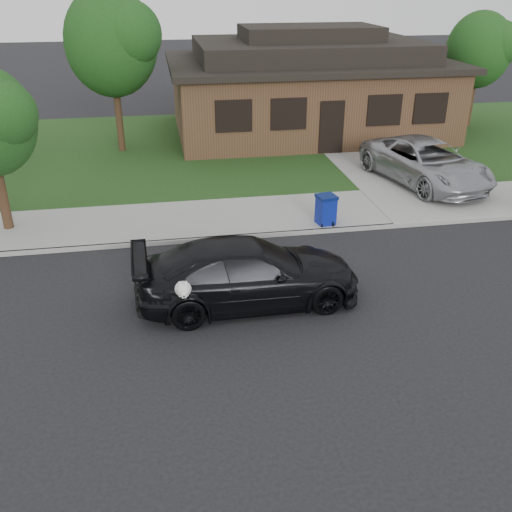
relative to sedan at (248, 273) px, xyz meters
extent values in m
plane|color=black|center=(1.22, -0.03, -0.74)|extent=(120.00, 120.00, 0.00)
cube|color=gray|center=(1.22, 4.97, -0.68)|extent=(60.00, 3.00, 0.12)
cube|color=gray|center=(1.22, 3.47, -0.68)|extent=(60.00, 0.12, 0.12)
cube|color=#193814|center=(1.22, 12.97, -0.68)|extent=(60.00, 13.00, 0.13)
cube|color=gray|center=(7.22, 9.97, -0.67)|extent=(4.50, 13.00, 0.14)
imported|color=black|center=(0.01, 0.00, 0.00)|extent=(5.16, 2.23, 1.48)
ellipsoid|color=white|center=(-1.50, -0.96, 0.27)|extent=(0.34, 0.40, 0.30)
sphere|color=white|center=(-1.50, -1.19, 0.37)|extent=(0.26, 0.26, 0.26)
cube|color=white|center=(-1.50, -1.32, 0.33)|extent=(0.09, 0.12, 0.08)
sphere|color=black|center=(-1.50, -1.38, 0.33)|extent=(0.04, 0.04, 0.04)
cone|color=white|center=(-1.57, -1.14, 0.51)|extent=(0.11, 0.11, 0.14)
cone|color=white|center=(-1.43, -1.14, 0.51)|extent=(0.11, 0.11, 0.14)
imported|color=#9EA0A5|center=(7.43, 6.82, 0.14)|extent=(3.59, 5.78, 1.49)
cube|color=navy|center=(2.96, 3.87, -0.22)|extent=(0.57, 0.57, 0.80)
cube|color=#06154E|center=(2.96, 3.87, 0.22)|extent=(0.62, 0.62, 0.09)
cylinder|color=black|center=(2.78, 3.62, -0.56)|extent=(0.07, 0.13, 0.12)
cylinder|color=black|center=(3.14, 3.62, -0.56)|extent=(0.07, 0.13, 0.12)
cube|color=#422B1C|center=(5.22, 14.97, 0.89)|extent=(12.00, 8.00, 3.00)
cube|color=black|center=(5.22, 14.97, 2.51)|extent=(12.60, 8.60, 0.25)
cube|color=black|center=(5.22, 14.97, 3.04)|extent=(10.00, 6.50, 0.80)
cube|color=black|center=(5.22, 14.97, 3.74)|extent=(6.00, 3.50, 0.60)
cube|color=black|center=(5.22, 10.94, 0.49)|extent=(1.00, 0.06, 2.10)
cube|color=black|center=(1.22, 10.95, 1.09)|extent=(1.30, 0.05, 1.10)
cube|color=black|center=(3.42, 10.95, 1.09)|extent=(1.30, 0.05, 1.10)
cube|color=black|center=(7.42, 10.95, 1.09)|extent=(1.30, 0.05, 1.10)
cube|color=black|center=(9.42, 10.95, 1.09)|extent=(1.30, 0.05, 1.10)
cylinder|color=#332114|center=(-3.28, 12.97, 0.63)|extent=(0.28, 0.28, 2.48)
ellipsoid|color=#143811|center=(-3.28, 12.97, 3.66)|extent=(3.60, 3.60, 4.14)
sphere|color=#26591E|center=(-2.56, 12.43, 4.02)|extent=(2.52, 2.52, 2.52)
cylinder|color=#332114|center=(13.22, 14.47, 0.40)|extent=(0.28, 0.28, 2.03)
ellipsoid|color=#143811|center=(13.22, 14.47, 2.91)|extent=(3.00, 3.00, 3.45)
sphere|color=#26591E|center=(13.82, 14.02, 3.21)|extent=(2.10, 2.10, 2.10)
cylinder|color=#332114|center=(-6.28, 5.17, 0.28)|extent=(0.28, 0.28, 1.80)
sphere|color=#26591E|center=(-5.76, 4.78, 2.74)|extent=(1.82, 1.82, 1.82)
camera|label=1|loc=(-1.77, -11.22, 6.05)|focal=40.00mm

